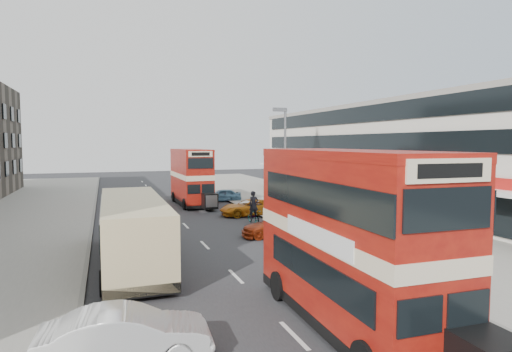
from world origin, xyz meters
name	(u,v)px	position (x,y,z in m)	size (l,w,h in m)	color
road_surface	(186,226)	(0.00, 20.00, 0.01)	(12.00, 90.00, 0.01)	#28282B
pavement_right	(338,215)	(12.00, 20.00, 0.07)	(12.00, 90.00, 0.15)	gray
kerb_left	(91,231)	(-6.10, 20.00, 0.07)	(0.20, 90.00, 0.16)	gray
kerb_right	(268,219)	(6.10, 20.00, 0.07)	(0.20, 90.00, 0.16)	gray
commercial_row	(406,155)	(19.95, 22.00, 4.70)	(9.90, 46.20, 9.30)	beige
street_lamp	(284,157)	(6.52, 18.00, 4.78)	(1.00, 0.20, 8.12)	slate
bus_main	(349,237)	(1.90, 2.12, 2.80)	(2.86, 9.72, 5.32)	black
bus_second	(191,177)	(2.36, 30.05, 2.62)	(2.64, 9.06, 4.98)	black
coach	(133,228)	(-4.01, 11.53, 1.70)	(2.88, 10.91, 2.89)	black
car_left_front	(127,336)	(-4.77, 2.00, 0.72)	(1.53, 4.39, 1.45)	silver
car_right_a	(278,226)	(4.71, 14.71, 0.65)	(1.82, 4.47, 1.30)	#A33110
car_right_b	(249,207)	(5.50, 22.51, 0.64)	(2.14, 4.64, 1.29)	orange
car_right_c	(222,195)	(5.59, 31.07, 0.62)	(1.47, 3.65, 1.25)	teal
pedestrian_near	(316,215)	(7.70, 15.38, 1.07)	(0.68, 0.46, 1.83)	gray
cyclist	(254,212)	(4.73, 19.25, 0.81)	(0.79, 1.83, 2.32)	gray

